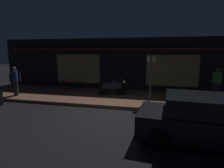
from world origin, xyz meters
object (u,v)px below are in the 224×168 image
motorcycle (113,87)px  bicycle_parked (71,85)px  person_photographer (15,80)px  parked_car_far (208,120)px  sign_post (151,75)px  person_bystander (216,82)px

motorcycle → bicycle_parked: motorcycle is taller
bicycle_parked → person_photographer: 3.31m
person_photographer → parked_car_far: (9.49, -3.42, -0.32)m
motorcycle → sign_post: size_ratio=0.69×
bicycle_parked → person_photographer: size_ratio=0.99×
person_photographer → sign_post: size_ratio=0.70×
person_bystander → parked_car_far: bearing=-108.3°
person_bystander → motorcycle: bearing=-173.5°
bicycle_parked → person_bystander: bearing=-0.4°
parked_car_far → motorcycle: bearing=129.7°
motorcycle → person_bystander: bearing=6.5°
bicycle_parked → parked_car_far: (6.94, -5.47, 0.20)m
bicycle_parked → sign_post: bearing=-15.3°
person_photographer → person_bystander: same height
person_photographer → person_bystander: 11.45m
motorcycle → bicycle_parked: size_ratio=1.01×
motorcycle → bicycle_parked: 3.08m
motorcycle → person_bystander: (5.74, 0.65, 0.38)m
person_photographer → sign_post: 7.77m
person_photographer → person_bystander: size_ratio=1.00×
person_bystander → person_photographer: bearing=-170.0°
motorcycle → person_photographer: (-5.53, -1.34, 0.38)m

